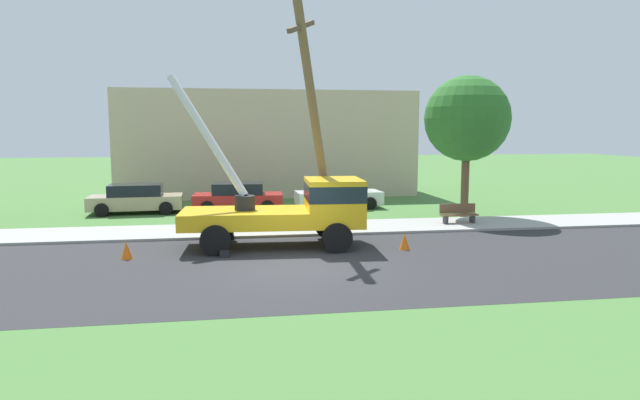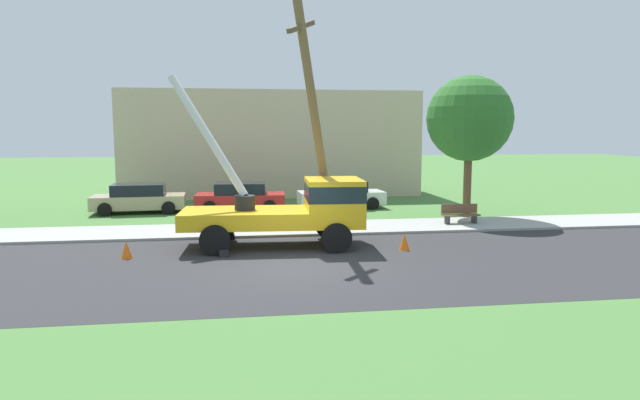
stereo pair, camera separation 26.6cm
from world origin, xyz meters
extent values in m
plane|color=#477538|center=(0.00, 12.00, 0.00)|extent=(120.00, 120.00, 0.00)
cube|color=#2B2B2D|center=(0.00, 0.00, 0.00)|extent=(80.00, 8.90, 0.01)
cube|color=#9E9E99|center=(0.00, 5.97, 0.05)|extent=(80.00, 3.04, 0.10)
cube|color=gold|center=(-1.50, 2.90, 1.02)|extent=(4.42, 2.63, 0.55)
cube|color=gold|center=(1.60, 2.73, 1.55)|extent=(2.03, 2.50, 1.60)
cube|color=#19232D|center=(1.60, 2.73, 1.90)|extent=(2.05, 2.52, 0.56)
cylinder|color=black|center=(-1.48, 2.90, 1.55)|extent=(0.70, 0.70, 0.50)
cylinder|color=silver|center=(-2.72, 3.62, 3.85)|extent=(2.82, 1.79, 4.26)
cube|color=black|center=(-2.18, 1.48, 0.10)|extent=(0.32, 0.32, 0.20)
cube|color=black|center=(-2.02, 4.38, 0.10)|extent=(0.32, 0.32, 0.20)
cylinder|color=black|center=(1.49, 1.54, 0.50)|extent=(1.00, 0.30, 1.00)
cylinder|color=black|center=(1.62, 3.94, 0.50)|extent=(1.00, 0.30, 1.00)
cylinder|color=black|center=(-2.47, 1.75, 0.50)|extent=(1.00, 0.30, 1.00)
cylinder|color=black|center=(-2.34, 4.15, 0.50)|extent=(1.00, 0.30, 1.00)
cylinder|color=brown|center=(1.14, 4.01, 4.27)|extent=(2.06, 2.74, 8.65)
cube|color=brown|center=(0.52, 3.14, 7.52)|extent=(1.14, 1.53, 0.72)
cone|color=orange|center=(3.84, 1.65, 0.28)|extent=(0.36, 0.36, 0.56)
cone|color=orange|center=(-5.22, 1.69, 0.28)|extent=(0.36, 0.36, 0.56)
cube|color=tan|center=(-6.55, 11.78, 0.55)|extent=(4.49, 2.05, 0.65)
cube|color=black|center=(-6.55, 11.78, 1.15)|extent=(2.55, 1.79, 0.55)
cylinder|color=black|center=(-5.05, 10.96, 0.32)|extent=(0.64, 0.22, 0.64)
cylinder|color=black|center=(-5.15, 12.76, 0.32)|extent=(0.64, 0.22, 0.64)
cylinder|color=black|center=(-7.95, 10.80, 0.32)|extent=(0.64, 0.22, 0.64)
cylinder|color=black|center=(-8.05, 12.60, 0.32)|extent=(0.64, 0.22, 0.64)
cube|color=#B21E1E|center=(-1.61, 11.70, 0.55)|extent=(4.51, 2.08, 0.65)
cube|color=black|center=(-1.61, 11.70, 1.15)|extent=(2.56, 1.81, 0.55)
cylinder|color=black|center=(-0.22, 10.71, 0.32)|extent=(0.64, 0.22, 0.64)
cylinder|color=black|center=(-0.10, 12.50, 0.32)|extent=(0.64, 0.22, 0.64)
cylinder|color=black|center=(-3.11, 10.89, 0.32)|extent=(0.64, 0.22, 0.64)
cylinder|color=black|center=(-3.00, 12.69, 0.32)|extent=(0.64, 0.22, 0.64)
cube|color=silver|center=(3.57, 11.99, 0.55)|extent=(4.47, 1.99, 0.65)
cube|color=black|center=(3.57, 11.99, 1.15)|extent=(2.53, 1.76, 0.55)
cylinder|color=black|center=(5.06, 11.16, 0.32)|extent=(0.64, 0.22, 0.64)
cylinder|color=black|center=(4.99, 12.95, 0.32)|extent=(0.64, 0.22, 0.64)
cylinder|color=black|center=(2.16, 11.03, 0.32)|extent=(0.64, 0.22, 0.64)
cylinder|color=black|center=(2.08, 12.83, 0.32)|extent=(0.64, 0.22, 0.64)
cube|color=brown|center=(7.64, 5.97, 0.45)|extent=(1.60, 0.44, 0.06)
cube|color=brown|center=(7.64, 6.17, 0.70)|extent=(1.60, 0.06, 0.40)
cube|color=#333338|center=(7.04, 5.97, 0.23)|extent=(0.10, 0.40, 0.45)
cube|color=#333338|center=(8.24, 5.97, 0.23)|extent=(0.10, 0.40, 0.45)
cylinder|color=brown|center=(8.76, 8.00, 2.13)|extent=(0.36, 0.36, 4.25)
sphere|color=#2D6B28|center=(8.76, 8.00, 4.56)|extent=(3.89, 3.89, 3.89)
cube|color=#C6B293|center=(0.40, 19.43, 3.20)|extent=(18.00, 6.00, 6.40)
camera|label=1|loc=(-1.91, -16.06, 4.01)|focal=31.03mm
camera|label=2|loc=(-1.65, -16.11, 4.01)|focal=31.03mm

